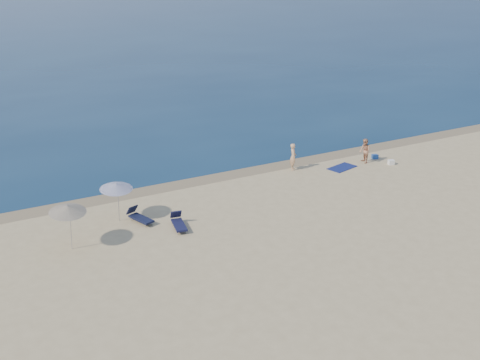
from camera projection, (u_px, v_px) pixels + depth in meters
name	position (u px, v px, depth m)	size (l,w,h in m)	color
sea	(27.00, 30.00, 104.54)	(240.00, 160.00, 0.01)	#0C2848
wet_sand_strip	(263.00, 168.00, 38.51)	(240.00, 1.60, 0.00)	#847254
person_left	(293.00, 157.00, 38.00)	(0.63, 0.41, 1.72)	#E1AB7F
person_right	(365.00, 151.00, 39.23)	(0.79, 0.61, 1.62)	tan
beach_towel	(342.00, 168.00, 38.59)	(1.89, 1.05, 0.03)	#101A53
white_bag	(391.00, 162.00, 39.12)	(0.37, 0.31, 0.31)	white
blue_cooler	(375.00, 157.00, 40.23)	(0.40, 0.28, 0.28)	#1F4DA9
umbrella_near	(116.00, 186.00, 30.47)	(1.69, 1.71, 2.17)	silver
umbrella_far	(68.00, 209.00, 27.56)	(1.95, 1.97, 2.30)	silver
lounger_left	(140.00, 217.00, 30.87)	(1.04, 1.75, 0.74)	#121732
lounger_right	(179.00, 223.00, 30.19)	(0.84, 1.73, 0.73)	#151739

